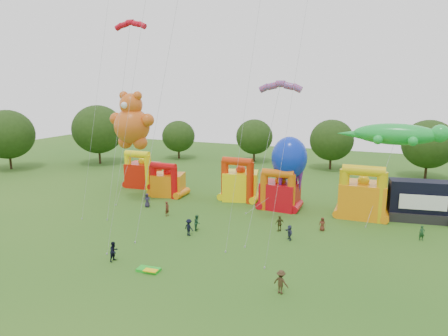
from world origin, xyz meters
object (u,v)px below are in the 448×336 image
at_px(bouncy_castle_2, 240,183).
at_px(spectator_4, 280,223).
at_px(octopus_kite, 282,174).
at_px(teddy_bear_kite, 130,132).
at_px(spectator_0, 147,200).
at_px(bouncy_castle_0, 142,173).
at_px(gecko_kite, 386,165).
at_px(stage_trailer, 422,201).

xyz_separation_m(bouncy_castle_2, spectator_4, (8.39, -10.15, -1.48)).
distance_m(bouncy_castle_2, octopus_kite, 7.25).
height_order(teddy_bear_kite, octopus_kite, teddy_bear_kite).
xyz_separation_m(bouncy_castle_2, spectator_0, (-10.24, -8.00, -1.46)).
bearing_deg(bouncy_castle_0, spectator_0, -53.42).
distance_m(bouncy_castle_0, octopus_kite, 23.78).
bearing_deg(octopus_kite, bouncy_castle_0, 172.20).
bearing_deg(bouncy_castle_0, gecko_kite, -1.03).
xyz_separation_m(gecko_kite, octopus_kite, (-12.34, -2.56, -1.66)).
height_order(stage_trailer, spectator_0, stage_trailer).
distance_m(bouncy_castle_0, bouncy_castle_2, 16.97).
relative_size(gecko_kite, spectator_4, 7.29).
distance_m(bouncy_castle_2, stage_trailer, 23.14).
bearing_deg(teddy_bear_kite, stage_trailer, 10.86).
bearing_deg(teddy_bear_kite, octopus_kite, 13.94).
bearing_deg(octopus_kite, stage_trailer, 7.15).
bearing_deg(spectator_0, gecko_kite, -3.83).
height_order(gecko_kite, spectator_4, gecko_kite).
xyz_separation_m(bouncy_castle_0, gecko_kite, (35.78, -0.65, 4.10)).
relative_size(bouncy_castle_2, stage_trailer, 0.80).
bearing_deg(bouncy_castle_0, bouncy_castle_2, -3.45).
relative_size(bouncy_castle_0, spectator_0, 3.23).
relative_size(spectator_0, spectator_4, 1.03).
height_order(bouncy_castle_0, teddy_bear_kite, teddy_bear_kite).
relative_size(octopus_kite, spectator_4, 5.31).
bearing_deg(bouncy_castle_0, stage_trailer, -1.60).
height_order(stage_trailer, gecko_kite, gecko_kite).
bearing_deg(spectator_0, octopus_kite, -0.76).
bearing_deg(stage_trailer, spectator_0, -166.69).
bearing_deg(gecko_kite, teddy_bear_kite, -166.91).
bearing_deg(gecko_kite, bouncy_castle_2, -178.86).
height_order(teddy_bear_kite, gecko_kite, teddy_bear_kite).
bearing_deg(bouncy_castle_2, teddy_bear_kite, -151.64).
xyz_separation_m(bouncy_castle_2, gecko_kite, (18.84, 0.38, 4.01)).
bearing_deg(octopus_kite, bouncy_castle_2, 161.39).
relative_size(teddy_bear_kite, octopus_kite, 1.59).
xyz_separation_m(teddy_bear_kite, octopus_kite, (19.55, 4.85, -5.03)).
bearing_deg(stage_trailer, octopus_kite, -172.85).
relative_size(bouncy_castle_2, spectator_0, 3.38).
distance_m(gecko_kite, spectator_0, 30.76).
bearing_deg(spectator_0, stage_trailer, -6.58).
xyz_separation_m(octopus_kite, spectator_0, (-16.74, -5.81, -3.81)).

